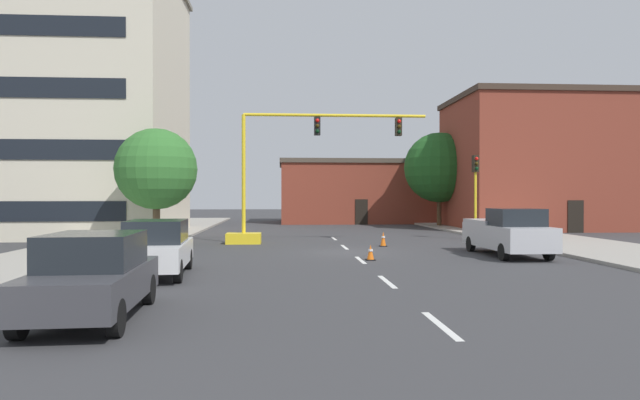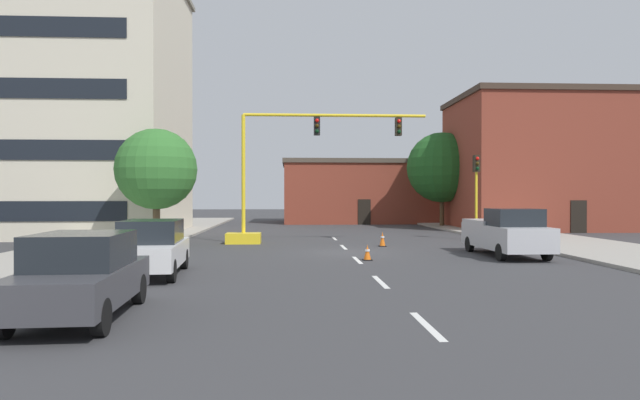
# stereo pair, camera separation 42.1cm
# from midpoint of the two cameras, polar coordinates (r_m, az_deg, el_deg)

# --- Properties ---
(ground_plane) EXTENTS (160.00, 160.00, 0.00)m
(ground_plane) POSITION_cam_midpoint_polar(r_m,az_deg,el_deg) (24.90, 2.67, -5.34)
(ground_plane) COLOR #38383A
(sidewalk_left) EXTENTS (6.00, 56.00, 0.14)m
(sidewalk_left) POSITION_cam_midpoint_polar(r_m,az_deg,el_deg) (33.84, -18.84, -3.71)
(sidewalk_left) COLOR #9E998E
(sidewalk_left) RESTS_ON ground_plane
(sidewalk_right) EXTENTS (6.00, 56.00, 0.14)m
(sidewalk_right) POSITION_cam_midpoint_polar(r_m,az_deg,el_deg) (35.73, 19.86, -3.50)
(sidewalk_right) COLOR #9E998E
(sidewalk_right) RESTS_ON ground_plane
(lane_stripe_seg_0) EXTENTS (0.16, 2.40, 0.01)m
(lane_stripe_seg_0) POSITION_cam_midpoint_polar(r_m,az_deg,el_deg) (11.27, 11.10, -12.38)
(lane_stripe_seg_0) COLOR silver
(lane_stripe_seg_0) RESTS_ON ground_plane
(lane_stripe_seg_1) EXTENTS (0.16, 2.40, 0.01)m
(lane_stripe_seg_1) POSITION_cam_midpoint_polar(r_m,az_deg,el_deg) (16.55, 6.10, -8.25)
(lane_stripe_seg_1) COLOR silver
(lane_stripe_seg_1) RESTS_ON ground_plane
(lane_stripe_seg_2) EXTENTS (0.16, 2.40, 0.01)m
(lane_stripe_seg_2) POSITION_cam_midpoint_polar(r_m,az_deg,el_deg) (21.94, 3.58, -6.11)
(lane_stripe_seg_2) COLOR silver
(lane_stripe_seg_2) RESTS_ON ground_plane
(lane_stripe_seg_3) EXTENTS (0.16, 2.40, 0.01)m
(lane_stripe_seg_3) POSITION_cam_midpoint_polar(r_m,az_deg,el_deg) (27.38, 2.07, -4.81)
(lane_stripe_seg_3) COLOR silver
(lane_stripe_seg_3) RESTS_ON ground_plane
(lane_stripe_seg_4) EXTENTS (0.16, 2.40, 0.01)m
(lane_stripe_seg_4) POSITION_cam_midpoint_polar(r_m,az_deg,el_deg) (32.83, 1.06, -3.93)
(lane_stripe_seg_4) COLOR silver
(lane_stripe_seg_4) RESTS_ON ground_plane
(building_tall_left) EXTENTS (16.19, 12.78, 16.94)m
(building_tall_left) POSITION_cam_midpoint_polar(r_m,az_deg,el_deg) (40.66, -26.01, 8.84)
(building_tall_left) COLOR beige
(building_tall_left) RESTS_ON ground_plane
(building_brick_center) EXTENTS (14.20, 9.37, 5.78)m
(building_brick_center) POSITION_cam_midpoint_polar(r_m,az_deg,el_deg) (53.29, 3.31, 0.86)
(building_brick_center) COLOR brown
(building_brick_center) RESTS_ON ground_plane
(building_row_right) EXTENTS (13.57, 9.79, 10.00)m
(building_row_right) POSITION_cam_midpoint_polar(r_m,az_deg,el_deg) (45.78, 21.47, 3.54)
(building_row_right) COLOR brown
(building_row_right) RESTS_ON ground_plane
(traffic_signal_gantry) EXTENTS (10.54, 1.20, 6.83)m
(traffic_signal_gantry) POSITION_cam_midpoint_polar(r_m,az_deg,el_deg) (29.50, -5.39, 0.10)
(traffic_signal_gantry) COLOR yellow
(traffic_signal_gantry) RESTS_ON ground_plane
(traffic_light_pole_right) EXTENTS (0.32, 0.47, 4.80)m
(traffic_light_pole_right) POSITION_cam_midpoint_polar(r_m,az_deg,el_deg) (32.92, 15.18, 2.20)
(traffic_light_pole_right) COLOR yellow
(traffic_light_pole_right) RESTS_ON ground_plane
(tree_right_far) EXTENTS (5.59, 5.59, 7.56)m
(tree_right_far) POSITION_cam_midpoint_polar(r_m,az_deg,el_deg) (45.79, 11.77, 3.24)
(tree_right_far) COLOR #4C3823
(tree_right_far) RESTS_ON ground_plane
(tree_left_near) EXTENTS (4.10, 4.10, 5.91)m
(tree_left_near) POSITION_cam_midpoint_polar(r_m,az_deg,el_deg) (29.54, -16.70, 3.02)
(tree_left_near) COLOR brown
(tree_left_near) RESTS_ON ground_plane
(pickup_truck_silver) EXTENTS (2.05, 5.41, 1.99)m
(pickup_truck_silver) POSITION_cam_midpoint_polar(r_m,az_deg,el_deg) (24.58, 18.06, -3.15)
(pickup_truck_silver) COLOR #BCBCC1
(pickup_truck_silver) RESTS_ON ground_plane
(sedan_white_near_left) EXTENTS (2.15, 4.61, 1.74)m
(sedan_white_near_left) POSITION_cam_midpoint_polar(r_m,az_deg,el_deg) (18.33, -16.91, -4.64)
(sedan_white_near_left) COLOR white
(sedan_white_near_left) RESTS_ON ground_plane
(sedan_dark_gray_mid_left) EXTENTS (2.06, 4.58, 1.74)m
(sedan_dark_gray_mid_left) POSITION_cam_midpoint_polar(r_m,az_deg,el_deg) (12.43, -23.01, -7.06)
(sedan_dark_gray_mid_left) COLOR #3D3D42
(sedan_dark_gray_mid_left) RESTS_ON ground_plane
(traffic_cone_roadside_a) EXTENTS (0.36, 0.36, 0.61)m
(traffic_cone_roadside_a) POSITION_cam_midpoint_polar(r_m,az_deg,el_deg) (21.87, 4.60, -5.36)
(traffic_cone_roadside_a) COLOR black
(traffic_cone_roadside_a) RESTS_ON ground_plane
(traffic_cone_roadside_b) EXTENTS (0.36, 0.36, 0.73)m
(traffic_cone_roadside_b) POSITION_cam_midpoint_polar(r_m,az_deg,el_deg) (27.86, 6.01, -3.98)
(traffic_cone_roadside_b) COLOR black
(traffic_cone_roadside_b) RESTS_ON ground_plane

